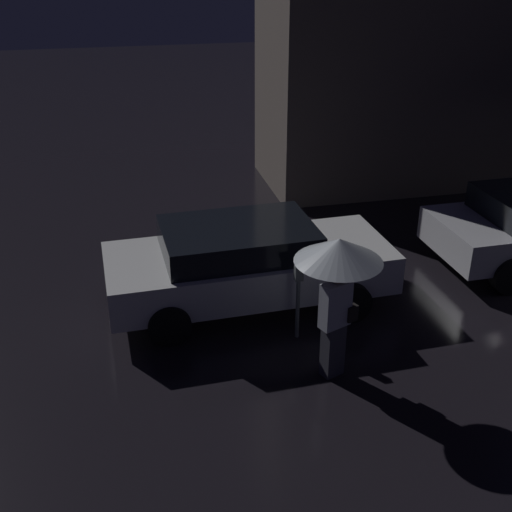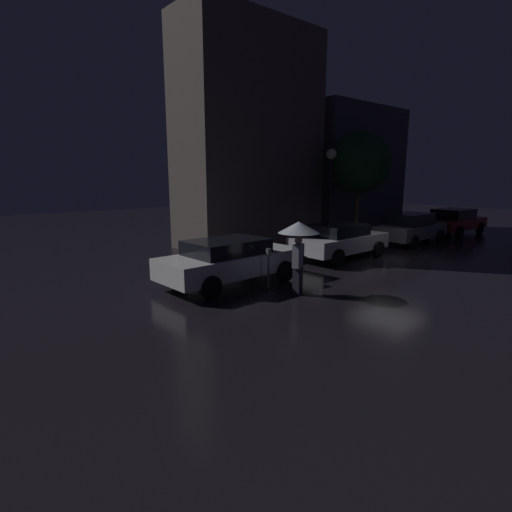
# 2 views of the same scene
# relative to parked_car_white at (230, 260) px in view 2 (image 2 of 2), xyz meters

# --- Properties ---
(ground_plane) EXTENTS (60.00, 60.00, 0.00)m
(ground_plane) POSITION_rel_parked_car_white_xyz_m (7.01, -1.25, -0.73)
(ground_plane) COLOR black
(building_facade_left) EXTENTS (6.96, 3.00, 9.94)m
(building_facade_left) POSITION_rel_parked_car_white_xyz_m (5.16, 5.25, 4.24)
(building_facade_left) COLOR #564C47
(building_facade_left) RESTS_ON ground
(building_facade_right) EXTENTS (7.10, 3.00, 7.16)m
(building_facade_right) POSITION_rel_parked_car_white_xyz_m (12.96, 5.25, 2.85)
(building_facade_right) COLOR #3D3D47
(building_facade_right) RESTS_ON ground
(parked_car_white) EXTENTS (4.57, 2.03, 1.37)m
(parked_car_white) POSITION_rel_parked_car_white_xyz_m (0.00, 0.00, 0.00)
(parked_car_white) COLOR silver
(parked_car_white) RESTS_ON ground
(parked_car_silver) EXTENTS (4.22, 2.06, 1.37)m
(parked_car_silver) POSITION_rel_parked_car_white_xyz_m (5.59, 0.24, 0.00)
(parked_car_silver) COLOR #B7B7BF
(parked_car_silver) RESTS_ON ground
(parked_car_grey) EXTENTS (4.21, 1.93, 1.47)m
(parked_car_grey) POSITION_rel_parked_car_white_xyz_m (11.05, 0.20, 0.03)
(parked_car_grey) COLOR slate
(parked_car_grey) RESTS_ON ground
(parked_car_red) EXTENTS (4.37, 2.02, 1.42)m
(parked_car_red) POSITION_rel_parked_car_white_xyz_m (15.95, 0.27, 0.01)
(parked_car_red) COLOR maroon
(parked_car_red) RESTS_ON ground
(pedestrian_with_umbrella) EXTENTS (1.13, 1.13, 2.03)m
(pedestrian_with_umbrella) POSITION_rel_parked_car_white_xyz_m (0.71, -2.15, 0.92)
(pedestrian_with_umbrella) COLOR #383842
(pedestrian_with_umbrella) RESTS_ON ground
(parking_meter) EXTENTS (0.12, 0.10, 1.18)m
(parking_meter) POSITION_rel_parked_car_white_xyz_m (0.50, -1.17, 0.00)
(parking_meter) COLOR #4C5154
(parking_meter) RESTS_ON ground
(street_lamp_near) EXTENTS (0.48, 0.48, 4.46)m
(street_lamp_near) POSITION_rel_parked_car_white_xyz_m (7.85, 2.61, 2.57)
(street_lamp_near) COLOR black
(street_lamp_near) RESTS_ON ground
(street_tree) EXTENTS (2.93, 2.93, 5.32)m
(street_tree) POSITION_rel_parked_car_white_xyz_m (9.36, 2.14, 3.12)
(street_tree) COLOR #473323
(street_tree) RESTS_ON ground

